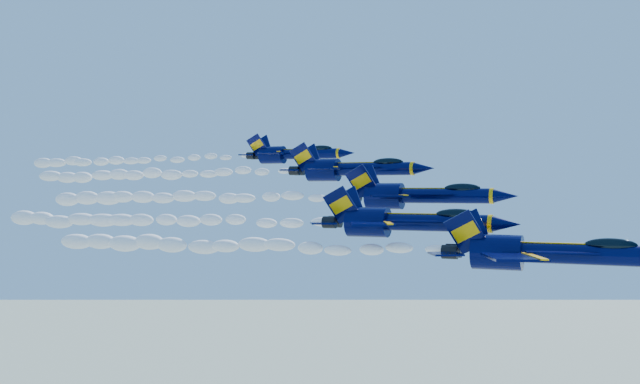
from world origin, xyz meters
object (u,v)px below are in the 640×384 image
at_px(jet_lead, 545,252).
at_px(jet_fourth, 351,169).
at_px(jet_fifth, 293,154).
at_px(jet_second, 405,222).
at_px(jet_third, 418,195).

distance_m(jet_lead, jet_fourth, 32.57).
bearing_deg(jet_lead, jet_fifth, 140.42).
distance_m(jet_second, jet_third, 9.95).
bearing_deg(jet_second, jet_third, 99.43).
height_order(jet_fourth, jet_fifth, jet_fifth).
bearing_deg(jet_fourth, jet_fifth, 142.26).
relative_size(jet_lead, jet_second, 1.04).
bearing_deg(jet_lead, jet_third, 136.90).
relative_size(jet_third, jet_fourth, 1.00).
xyz_separation_m(jet_lead, jet_fifth, (-36.20, 29.92, 9.85)).
relative_size(jet_lead, jet_fourth, 1.04).
bearing_deg(jet_fourth, jet_lead, -40.46).
bearing_deg(jet_fourth, jet_third, -36.51).
bearing_deg(jet_lead, jet_fourth, 139.54).
xyz_separation_m(jet_third, jet_fifth, (-22.29, 16.91, 5.51)).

